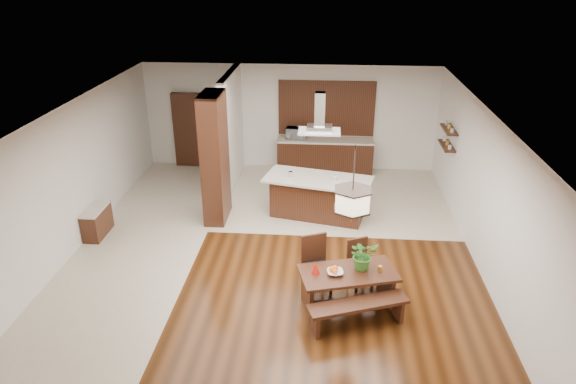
# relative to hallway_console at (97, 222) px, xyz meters

# --- Properties ---
(room_shell) EXTENTS (9.00, 9.04, 2.92)m
(room_shell) POSITION_rel_hallway_console_xyz_m (3.81, -0.20, 1.75)
(room_shell) COLOR #331909
(room_shell) RESTS_ON ground
(tile_hallway) EXTENTS (2.50, 9.00, 0.01)m
(tile_hallway) POSITION_rel_hallway_console_xyz_m (1.06, -0.20, -0.31)
(tile_hallway) COLOR beige
(tile_hallway) RESTS_ON ground
(tile_kitchen) EXTENTS (5.50, 4.00, 0.01)m
(tile_kitchen) POSITION_rel_hallway_console_xyz_m (5.06, 2.30, -0.31)
(tile_kitchen) COLOR beige
(tile_kitchen) RESTS_ON ground
(soffit_band) EXTENTS (8.00, 9.00, 0.02)m
(soffit_band) POSITION_rel_hallway_console_xyz_m (3.81, -0.20, 2.57)
(soffit_band) COLOR #422110
(soffit_band) RESTS_ON room_shell
(partition_pier) EXTENTS (0.45, 1.00, 2.90)m
(partition_pier) POSITION_rel_hallway_console_xyz_m (2.41, 1.00, 1.14)
(partition_pier) COLOR black
(partition_pier) RESTS_ON ground
(partition_stub) EXTENTS (0.18, 2.40, 2.90)m
(partition_stub) POSITION_rel_hallway_console_xyz_m (2.41, 3.10, 1.14)
(partition_stub) COLOR silver
(partition_stub) RESTS_ON ground
(hallway_console) EXTENTS (0.37, 0.88, 0.63)m
(hallway_console) POSITION_rel_hallway_console_xyz_m (0.00, 0.00, 0.00)
(hallway_console) COLOR black
(hallway_console) RESTS_ON ground
(hallway_doorway) EXTENTS (1.10, 0.20, 2.10)m
(hallway_doorway) POSITION_rel_hallway_console_xyz_m (1.11, 4.20, 0.74)
(hallway_doorway) COLOR black
(hallway_doorway) RESTS_ON ground
(rear_counter) EXTENTS (2.60, 0.62, 0.95)m
(rear_counter) POSITION_rel_hallway_console_xyz_m (4.81, 4.00, 0.16)
(rear_counter) COLOR black
(rear_counter) RESTS_ON ground
(kitchen_window) EXTENTS (2.60, 0.08, 1.50)m
(kitchen_window) POSITION_rel_hallway_console_xyz_m (4.81, 4.26, 1.44)
(kitchen_window) COLOR brown
(kitchen_window) RESTS_ON room_shell
(shelf_lower) EXTENTS (0.26, 0.90, 0.04)m
(shelf_lower) POSITION_rel_hallway_console_xyz_m (7.68, 2.40, 1.08)
(shelf_lower) COLOR black
(shelf_lower) RESTS_ON room_shell
(shelf_upper) EXTENTS (0.26, 0.90, 0.04)m
(shelf_upper) POSITION_rel_hallway_console_xyz_m (7.68, 2.40, 1.49)
(shelf_upper) COLOR black
(shelf_upper) RESTS_ON room_shell
(dining_table) EXTENTS (1.76, 1.20, 0.67)m
(dining_table) POSITION_rel_hallway_console_xyz_m (5.26, -2.05, 0.18)
(dining_table) COLOR black
(dining_table) RESTS_ON ground
(dining_bench) EXTENTS (1.67, 0.90, 0.46)m
(dining_bench) POSITION_rel_hallway_console_xyz_m (5.42, -2.61, -0.08)
(dining_bench) COLOR black
(dining_bench) RESTS_ON ground
(dining_chair_left) EXTENTS (0.60, 0.60, 1.05)m
(dining_chair_left) POSITION_rel_hallway_console_xyz_m (4.75, -1.69, 0.21)
(dining_chair_left) COLOR black
(dining_chair_left) RESTS_ON ground
(dining_chair_right) EXTENTS (0.53, 0.53, 0.90)m
(dining_chair_right) POSITION_rel_hallway_console_xyz_m (5.52, -1.48, 0.13)
(dining_chair_right) COLOR black
(dining_chair_right) RESTS_ON ground
(pendant_lantern) EXTENTS (0.64, 0.64, 1.31)m
(pendant_lantern) POSITION_rel_hallway_console_xyz_m (5.26, -2.05, 1.93)
(pendant_lantern) COLOR beige
(pendant_lantern) RESTS_ON room_shell
(foliage_plant) EXTENTS (0.59, 0.56, 0.52)m
(foliage_plant) POSITION_rel_hallway_console_xyz_m (5.50, -1.93, 0.61)
(foliage_plant) COLOR #347125
(foliage_plant) RESTS_ON dining_table
(fruit_bowl) EXTENTS (0.30, 0.30, 0.07)m
(fruit_bowl) POSITION_rel_hallway_console_xyz_m (5.04, -2.14, 0.39)
(fruit_bowl) COLOR beige
(fruit_bowl) RESTS_ON dining_table
(napkin_cone) EXTENTS (0.17, 0.17, 0.23)m
(napkin_cone) POSITION_rel_hallway_console_xyz_m (4.72, -2.14, 0.47)
(napkin_cone) COLOR red
(napkin_cone) RESTS_ON dining_table
(gold_ornament) EXTENTS (0.08, 0.08, 0.10)m
(gold_ornament) POSITION_rel_hallway_console_xyz_m (5.79, -1.99, 0.40)
(gold_ornament) COLOR gold
(gold_ornament) RESTS_ON dining_table
(kitchen_island) EXTENTS (2.54, 1.54, 0.98)m
(kitchen_island) POSITION_rel_hallway_console_xyz_m (4.67, 1.24, 0.19)
(kitchen_island) COLOR black
(kitchen_island) RESTS_ON ground
(range_hood) EXTENTS (0.90, 0.55, 0.87)m
(range_hood) POSITION_rel_hallway_console_xyz_m (4.67, 1.24, 2.15)
(range_hood) COLOR silver
(range_hood) RESTS_ON room_shell
(island_cup) EXTENTS (0.15, 0.15, 0.10)m
(island_cup) POSITION_rel_hallway_console_xyz_m (5.05, 1.15, 0.71)
(island_cup) COLOR silver
(island_cup) RESTS_ON kitchen_island
(microwave) EXTENTS (0.56, 0.40, 0.30)m
(microwave) POSITION_rel_hallway_console_xyz_m (4.01, 4.03, 0.79)
(microwave) COLOR #ADB0B4
(microwave) RESTS_ON rear_counter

